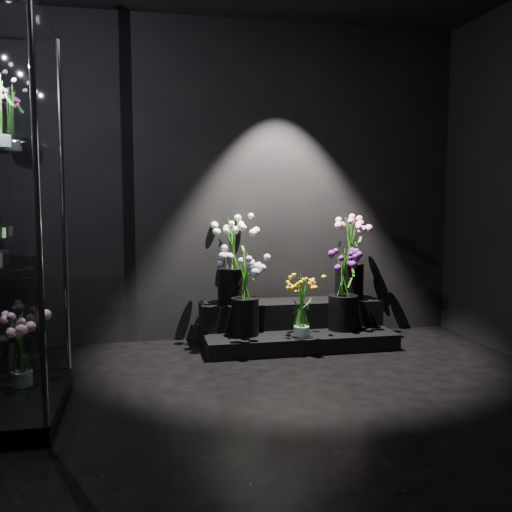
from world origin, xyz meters
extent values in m
plane|color=black|center=(0.00, 0.00, 0.00)|extent=(4.00, 4.00, 0.00)
plane|color=black|center=(0.00, 2.00, 1.40)|extent=(4.00, 0.00, 4.00)
cube|color=black|center=(0.41, 1.60, 0.07)|extent=(1.60, 0.71, 0.13)
cube|color=black|center=(0.41, 1.78, 0.24)|extent=(1.60, 0.35, 0.22)
cube|color=black|center=(-1.67, 0.45, 0.05)|extent=(0.62, 1.03, 0.10)
cube|color=white|center=(-1.67, 0.45, 0.88)|extent=(0.56, 0.97, 0.01)
cylinder|color=white|center=(0.40, 1.39, 0.25)|extent=(0.14, 0.14, 0.23)
cylinder|color=black|center=(-0.05, 1.51, 0.29)|extent=(0.23, 0.23, 0.31)
cylinder|color=black|center=(0.81, 1.54, 0.28)|extent=(0.25, 0.25, 0.30)
cylinder|color=black|center=(-0.11, 1.79, 0.51)|extent=(0.26, 0.26, 0.30)
cylinder|color=black|center=(0.95, 1.78, 0.51)|extent=(0.25, 0.25, 0.32)
cylinder|color=white|center=(-1.68, 0.61, 1.66)|extent=(0.13, 0.13, 0.21)
cylinder|color=white|center=(-1.62, 0.63, 0.23)|extent=(0.14, 0.14, 0.26)
camera|label=1|loc=(-0.90, -3.01, 1.27)|focal=40.00mm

